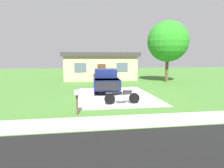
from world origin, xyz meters
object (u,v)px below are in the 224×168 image
(shade_tree, at_px, (168,41))
(neighbor_house, at_px, (100,66))
(motorcycle, at_px, (122,96))
(pickup_truck, at_px, (105,79))
(mailbox, at_px, (77,96))

(shade_tree, height_order, neighbor_house, shade_tree)
(neighbor_house, bearing_deg, motorcycle, -89.22)
(pickup_truck, relative_size, mailbox, 4.52)
(neighbor_house, bearing_deg, pickup_truck, -91.93)
(motorcycle, relative_size, neighbor_house, 0.23)
(pickup_truck, height_order, neighbor_house, neighbor_house)
(mailbox, xyz_separation_m, shade_tree, (10.10, 12.06, 3.74))
(shade_tree, bearing_deg, neighbor_house, 151.83)
(pickup_truck, bearing_deg, shade_tree, 31.91)
(motorcycle, height_order, neighbor_house, neighbor_house)
(shade_tree, bearing_deg, pickup_truck, -148.09)
(pickup_truck, relative_size, shade_tree, 0.80)
(shade_tree, bearing_deg, mailbox, -129.96)
(motorcycle, distance_m, neighbor_house, 14.27)
(mailbox, bearing_deg, neighbor_house, 81.20)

